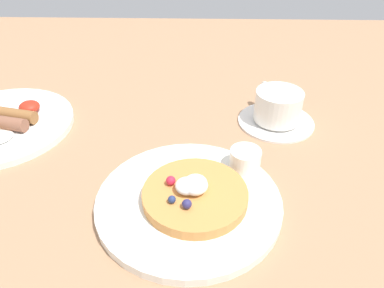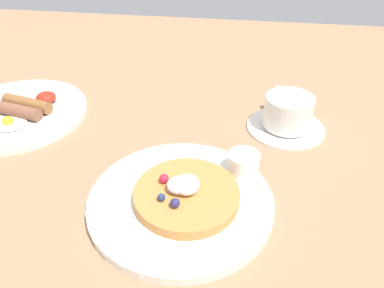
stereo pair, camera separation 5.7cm
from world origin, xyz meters
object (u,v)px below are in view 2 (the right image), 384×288
at_px(syrup_ramekin, 244,162).
at_px(breakfast_plate, 16,113).
at_px(pancake_plate, 181,201).
at_px(coffee_cup, 288,110).
at_px(coffee_saucer, 285,126).

bearing_deg(syrup_ramekin, breakfast_plate, 165.17).
relative_size(pancake_plate, syrup_ramekin, 5.47).
height_order(syrup_ramekin, breakfast_plate, syrup_ramekin).
bearing_deg(breakfast_plate, pancake_plate, -28.02).
relative_size(pancake_plate, breakfast_plate, 0.97).
distance_m(pancake_plate, syrup_ramekin, 0.11).
height_order(syrup_ramekin, coffee_cup, coffee_cup).
bearing_deg(pancake_plate, breakfast_plate, 151.98).
distance_m(syrup_ramekin, coffee_saucer, 0.17).
relative_size(syrup_ramekin, coffee_cup, 0.42).
bearing_deg(syrup_ramekin, coffee_saucer, 63.67).
bearing_deg(coffee_cup, breakfast_plate, -176.33).
height_order(pancake_plate, syrup_ramekin, syrup_ramekin).
height_order(breakfast_plate, coffee_saucer, breakfast_plate).
xyz_separation_m(pancake_plate, syrup_ramekin, (0.08, 0.07, 0.02)).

